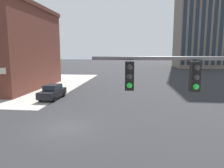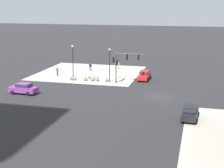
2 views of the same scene
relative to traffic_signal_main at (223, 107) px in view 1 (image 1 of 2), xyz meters
name	(u,v)px [view 1 (image 1 of 2)]	position (x,y,z in m)	size (l,w,h in m)	color
ground_plane	(65,127)	(-7.73, 7.22, -3.67)	(320.00, 320.00, 0.00)	#262628
traffic_signal_main	(223,107)	(0.00, 0.00, 0.00)	(5.29, 2.09, 5.65)	#4C4C51
car_main_northbound_near	(52,91)	(-12.30, 16.21, -2.75)	(2.07, 4.49, 1.68)	black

